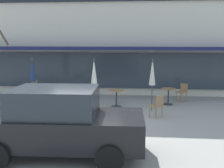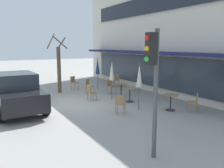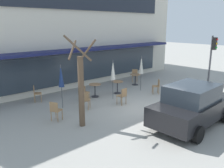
# 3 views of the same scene
# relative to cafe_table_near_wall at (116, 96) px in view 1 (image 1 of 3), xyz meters

# --- Properties ---
(ground_plane) EXTENTS (80.00, 80.00, 0.00)m
(ground_plane) POSITION_rel_cafe_table_near_wall_xyz_m (-0.86, -3.16, -0.52)
(ground_plane) COLOR #9E9B93
(building_facade) EXTENTS (19.34, 9.10, 7.68)m
(building_facade) POSITION_rel_cafe_table_near_wall_xyz_m (-0.86, 6.80, 3.32)
(building_facade) COLOR beige
(building_facade) RESTS_ON ground
(cafe_table_near_wall) EXTENTS (0.70, 0.70, 0.76)m
(cafe_table_near_wall) POSITION_rel_cafe_table_near_wall_xyz_m (0.00, 0.00, 0.00)
(cafe_table_near_wall) COLOR #333338
(cafe_table_near_wall) RESTS_ON ground
(cafe_table_streetside) EXTENTS (0.70, 0.70, 0.76)m
(cafe_table_streetside) POSITION_rel_cafe_table_near_wall_xyz_m (-1.45, 0.37, 0.00)
(cafe_table_streetside) COLOR #333338
(cafe_table_streetside) RESTS_ON ground
(cafe_table_by_tree) EXTENTS (0.70, 0.70, 0.76)m
(cafe_table_by_tree) POSITION_rel_cafe_table_near_wall_xyz_m (2.36, 0.68, 0.00)
(cafe_table_by_tree) COLOR #333338
(cafe_table_by_tree) RESTS_ON ground
(patio_umbrella_green_folded) EXTENTS (0.28, 0.28, 2.20)m
(patio_umbrella_green_folded) POSITION_rel_cafe_table_near_wall_xyz_m (-0.91, -0.58, 1.11)
(patio_umbrella_green_folded) COLOR #4C4C51
(patio_umbrella_green_folded) RESTS_ON ground
(patio_umbrella_cream_folded) EXTENTS (0.28, 0.28, 2.20)m
(patio_umbrella_cream_folded) POSITION_rel_cafe_table_near_wall_xyz_m (1.55, -0.52, 1.11)
(patio_umbrella_cream_folded) COLOR #4C4C51
(patio_umbrella_cream_folded) RESTS_ON ground
(patio_umbrella_corner_open) EXTENTS (0.28, 0.28, 2.20)m
(patio_umbrella_corner_open) POSITION_rel_cafe_table_near_wall_xyz_m (-3.84, 0.00, 1.11)
(patio_umbrella_corner_open) COLOR #4C4C51
(patio_umbrella_corner_open) RESTS_ON ground
(cafe_chair_0) EXTENTS (0.57, 0.57, 0.89)m
(cafe_chair_0) POSITION_rel_cafe_table_near_wall_xyz_m (1.73, -1.66, 0.01)
(cafe_chair_0) COLOR #9E754C
(cafe_chair_0) RESTS_ON ground
(cafe_chair_1) EXTENTS (0.56, 0.56, 0.89)m
(cafe_chair_1) POSITION_rel_cafe_table_near_wall_xyz_m (-3.12, -0.96, 0.01)
(cafe_chair_1) COLOR #9E754C
(cafe_chair_1) RESTS_ON ground
(cafe_chair_2) EXTENTS (0.53, 0.53, 0.89)m
(cafe_chair_2) POSITION_rel_cafe_table_near_wall_xyz_m (-4.39, 1.78, 0.01)
(cafe_chair_2) COLOR #9E754C
(cafe_chair_2) RESTS_ON ground
(cafe_chair_3) EXTENTS (0.57, 0.57, 0.89)m
(cafe_chair_3) POSITION_rel_cafe_table_near_wall_xyz_m (3.11, 1.41, 0.01)
(cafe_chair_3) COLOR #9E754C
(cafe_chair_3) RESTS_ON ground
(cafe_chair_4) EXTENTS (0.47, 0.47, 0.89)m
(cafe_chair_4) POSITION_rel_cafe_table_near_wall_xyz_m (-2.39, 0.17, 0.01)
(cafe_chair_4) COLOR #9E754C
(cafe_chair_4) RESTS_ON ground
(cafe_chair_5) EXTENTS (0.44, 0.44, 0.89)m
(cafe_chair_5) POSITION_rel_cafe_table_near_wall_xyz_m (-1.26, -1.70, 0.01)
(cafe_chair_5) COLOR #9E754C
(cafe_chair_5) RESTS_ON ground
(parked_sedan) EXTENTS (4.26, 2.14, 1.76)m
(parked_sedan) POSITION_rel_cafe_table_near_wall_xyz_m (-1.00, -5.49, 0.36)
(parked_sedan) COLOR black
(parked_sedan) RESTS_ON ground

